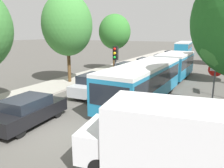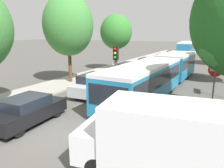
# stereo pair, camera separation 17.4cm
# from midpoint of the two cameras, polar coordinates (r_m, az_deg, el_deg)

# --- Properties ---
(ground_plane) EXTENTS (200.00, 200.00, 0.00)m
(ground_plane) POSITION_cam_midpoint_polar(r_m,az_deg,el_deg) (10.05, -14.54, -12.43)
(ground_plane) COLOR #4F4C47
(kerb_strip_left) EXTENTS (3.20, 50.97, 0.14)m
(kerb_strip_left) POSITION_cam_midpoint_polar(r_m,az_deg,el_deg) (29.93, 4.04, 5.17)
(kerb_strip_left) COLOR #9E998E
(kerb_strip_left) RESTS_ON ground
(articulated_bus) EXTENTS (2.80, 16.01, 2.37)m
(articulated_bus) POSITION_cam_midpoint_polar(r_m,az_deg,el_deg) (17.13, 12.81, 3.15)
(articulated_bus) COLOR teal
(articulated_bus) RESTS_ON ground
(city_bus_rear) EXTENTS (3.26, 11.28, 2.40)m
(city_bus_rear) POSITION_cam_midpoint_polar(r_m,az_deg,el_deg) (48.26, 18.96, 9.16)
(city_bus_rear) COLOR teal
(city_bus_rear) RESTS_ON ground
(queued_car_black) EXTENTS (1.85, 3.96, 1.35)m
(queued_car_black) POSITION_cam_midpoint_polar(r_m,az_deg,el_deg) (11.19, -20.81, -6.42)
(queued_car_black) COLOR black
(queued_car_black) RESTS_ON ground
(queued_car_silver) EXTENTS (2.03, 4.35, 1.48)m
(queued_car_silver) POSITION_cam_midpoint_polar(r_m,az_deg,el_deg) (15.36, -4.05, -0.06)
(queued_car_silver) COLOR #B7BABF
(queued_car_silver) RESTS_ON ground
(queued_car_navy) EXTENTS (2.12, 4.54, 1.54)m
(queued_car_navy) POSITION_cam_midpoint_polar(r_m,az_deg,el_deg) (20.53, 4.67, 3.43)
(queued_car_navy) COLOR navy
(queued_car_navy) RESTS_ON ground
(queued_car_tan) EXTENTS (2.02, 4.32, 1.47)m
(queued_car_tan) POSITION_cam_midpoint_polar(r_m,az_deg,el_deg) (25.36, 9.54, 5.09)
(queued_car_tan) COLOR tan
(queued_car_tan) RESTS_ON ground
(queued_car_white) EXTENTS (1.88, 4.02, 1.37)m
(queued_car_white) POSITION_cam_midpoint_polar(r_m,az_deg,el_deg) (30.92, 13.24, 6.28)
(queued_car_white) COLOR white
(queued_car_white) RESTS_ON ground
(queued_car_red) EXTENTS (2.01, 4.29, 1.46)m
(queued_car_red) POSITION_cam_midpoint_polar(r_m,az_deg,el_deg) (36.10, 15.77, 7.18)
(queued_car_red) COLOR #B21E19
(queued_car_red) RESTS_ON ground
(white_van) EXTENTS (5.24, 2.68, 2.31)m
(white_van) POSITION_cam_midpoint_polar(r_m,az_deg,el_deg) (6.84, 14.56, -13.66)
(white_van) COLOR silver
(white_van) RESTS_ON ground
(traffic_light) EXTENTS (0.32, 0.36, 3.40)m
(traffic_light) POSITION_cam_midpoint_polar(r_m,az_deg,el_deg) (14.78, 1.32, 6.34)
(traffic_light) COLOR #56595E
(traffic_light) RESTS_ON ground
(no_entry_sign) EXTENTS (0.70, 0.08, 2.82)m
(no_entry_sign) POSITION_cam_midpoint_polar(r_m,az_deg,el_deg) (12.24, 25.52, 0.61)
(no_entry_sign) COLOR #56595E
(no_entry_sign) RESTS_ON ground
(tree_left_mid) EXTENTS (4.13, 4.13, 7.44)m
(tree_left_mid) POSITION_cam_midpoint_polar(r_m,az_deg,el_deg) (18.90, -11.09, 14.90)
(tree_left_mid) COLOR #51381E
(tree_left_mid) RESTS_ON ground
(tree_left_far) EXTENTS (3.53, 3.53, 6.29)m
(tree_left_far) POSITION_cam_midpoint_polar(r_m,az_deg,el_deg) (24.93, 1.28, 13.43)
(tree_left_far) COLOR #51381E
(tree_left_far) RESTS_ON ground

